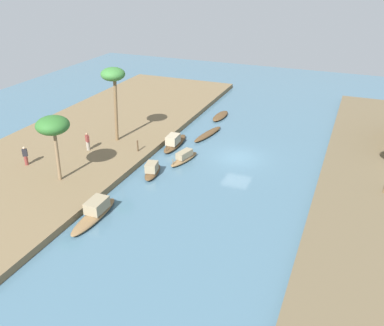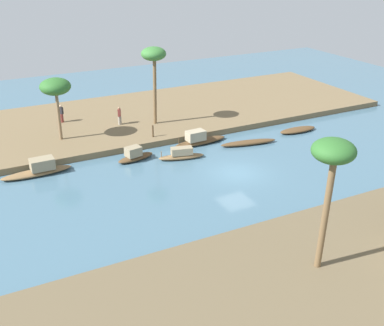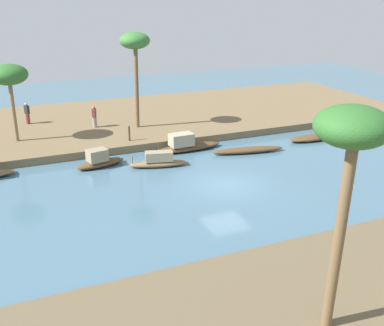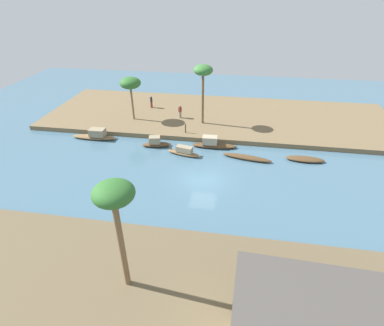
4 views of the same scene
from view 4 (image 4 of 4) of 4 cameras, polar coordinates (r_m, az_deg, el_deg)
river_water at (r=29.03m, az=2.12°, el=-2.99°), size 75.90×75.90×0.00m
riverbank_left at (r=42.44m, az=4.80°, el=8.58°), size 45.40×15.34×0.54m
sampan_downstream_large at (r=32.85m, az=-1.45°, el=2.08°), size 3.85×1.72×1.01m
sampan_open_hull at (r=34.48m, az=3.83°, el=3.56°), size 4.99×1.44×1.29m
sampan_with_tall_canopy at (r=33.88m, az=20.02°, el=0.68°), size 3.88×1.32×0.41m
sampan_with_red_awning at (r=34.85m, az=-6.64°, el=3.71°), size 3.37×1.68×1.18m
sampan_foreground at (r=32.62m, az=10.04°, el=1.00°), size 5.20×1.80×0.42m
sampan_upstream_small at (r=38.04m, az=-17.32°, el=4.89°), size 5.28×1.31×1.27m
person_on_near_bank at (r=40.78m, az=-2.21°, el=9.31°), size 0.45×0.48×1.70m
person_by_mooring at (r=44.70m, az=-7.49°, el=11.03°), size 0.43×0.46×1.72m
mooring_post at (r=36.57m, az=-1.20°, el=6.36°), size 0.14×0.14×1.07m
palm_tree_left_near at (r=37.34m, az=2.07°, el=16.23°), size 2.26×2.26×7.23m
palm_tree_left_far at (r=39.81m, az=-11.26°, el=14.10°), size 2.58×2.58×5.43m
palm_tree_right_tall at (r=15.75m, az=-14.04°, el=-6.63°), size 2.12×2.12×7.17m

